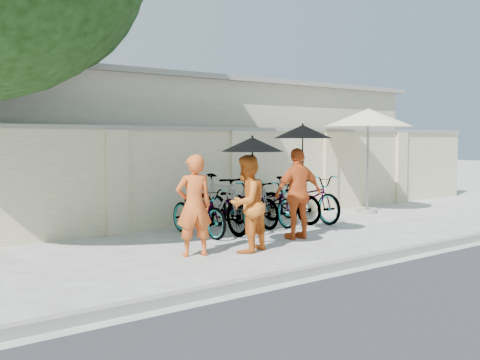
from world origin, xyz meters
TOP-DOWN VIEW (x-y plane):
  - ground at (0.00, 0.00)m, footprint 80.00×80.00m
  - kerb at (0.00, -1.70)m, footprint 40.00×0.16m
  - compound_wall at (1.00, 3.20)m, footprint 20.00×0.30m
  - building_behind at (2.00, 7.00)m, footprint 14.00×6.00m
  - monk_left at (-1.09, 0.38)m, footprint 0.67×0.54m
  - monk_center at (-0.24, 0.11)m, footprint 0.90×0.78m
  - parasol_center at (-0.19, 0.03)m, footprint 1.00×1.00m
  - monk_right at (1.29, 0.47)m, footprint 1.03×0.57m
  - parasol_right at (1.31, 0.39)m, footprint 1.06×1.06m
  - patio_umbrella at (5.28, 2.07)m, footprint 2.29×2.29m
  - bike_0 at (0.10, 1.91)m, footprint 0.66×1.76m
  - bike_1 at (0.60, 1.89)m, footprint 0.69×1.95m
  - bike_2 at (1.10, 2.06)m, footprint 0.81×1.95m
  - bike_3 at (1.60, 2.09)m, footprint 0.56×1.68m
  - bike_4 at (2.10, 2.12)m, footprint 0.82×1.87m
  - bike_5 at (2.60, 2.03)m, footprint 0.65×1.72m
  - bike_6 at (3.10, 1.96)m, footprint 0.81×2.02m

SIDE VIEW (x-z plane):
  - ground at x=0.00m, z-range 0.00..0.00m
  - kerb at x=0.00m, z-range 0.00..0.12m
  - bike_0 at x=0.10m, z-range 0.00..0.92m
  - bike_4 at x=2.10m, z-range 0.00..0.95m
  - bike_3 at x=1.60m, z-range 0.00..0.99m
  - bike_2 at x=1.10m, z-range 0.00..1.00m
  - bike_5 at x=2.60m, z-range 0.00..1.01m
  - bike_6 at x=3.10m, z-range 0.00..1.04m
  - bike_1 at x=0.60m, z-range 0.00..1.15m
  - monk_center at x=-0.24m, z-range 0.00..1.57m
  - monk_left at x=-1.09m, z-range 0.00..1.59m
  - monk_right at x=1.29m, z-range 0.00..1.66m
  - compound_wall at x=1.00m, z-range 0.00..2.00m
  - building_behind at x=2.00m, z-range 0.00..3.20m
  - parasol_center at x=-0.19m, z-range 1.26..2.22m
  - parasol_right at x=1.31m, z-range 1.39..2.52m
  - patio_umbrella at x=5.28m, z-range 1.03..3.58m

